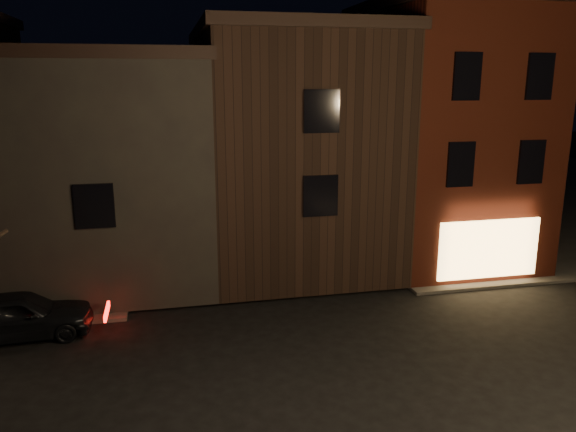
# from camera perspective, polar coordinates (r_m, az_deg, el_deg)

# --- Properties ---
(ground) EXTENTS (120.00, 120.00, 0.00)m
(ground) POSITION_cam_1_polar(r_m,az_deg,el_deg) (14.89, 3.23, -16.68)
(ground) COLOR black
(ground) RESTS_ON ground
(sidewalk_far_right) EXTENTS (30.00, 30.00, 0.12)m
(sidewalk_far_right) POSITION_cam_1_polar(r_m,az_deg,el_deg) (40.70, 23.18, 2.04)
(sidewalk_far_right) COLOR #2D2B28
(sidewalk_far_right) RESTS_ON ground
(corner_building) EXTENTS (6.50, 8.50, 10.50)m
(corner_building) POSITION_cam_1_polar(r_m,az_deg,el_deg) (24.78, 15.54, 8.30)
(corner_building) COLOR #43150C
(corner_building) RESTS_ON ground
(row_building_a) EXTENTS (7.30, 10.30, 9.40)m
(row_building_a) POSITION_cam_1_polar(r_m,az_deg,el_deg) (23.55, 0.00, 7.15)
(row_building_a) COLOR black
(row_building_a) RESTS_ON ground
(row_building_b) EXTENTS (7.80, 10.30, 8.40)m
(row_building_b) POSITION_cam_1_polar(r_m,az_deg,el_deg) (23.17, -17.86, 5.14)
(row_building_b) COLOR black
(row_building_b) RESTS_ON ground
(parked_car_a) EXTENTS (4.29, 1.91, 1.43)m
(parked_car_a) POSITION_cam_1_polar(r_m,az_deg,el_deg) (18.71, -25.71, -9.06)
(parked_car_a) COLOR black
(parked_car_a) RESTS_ON ground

